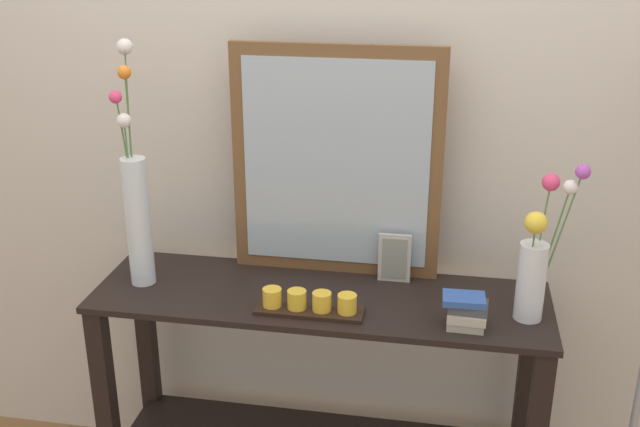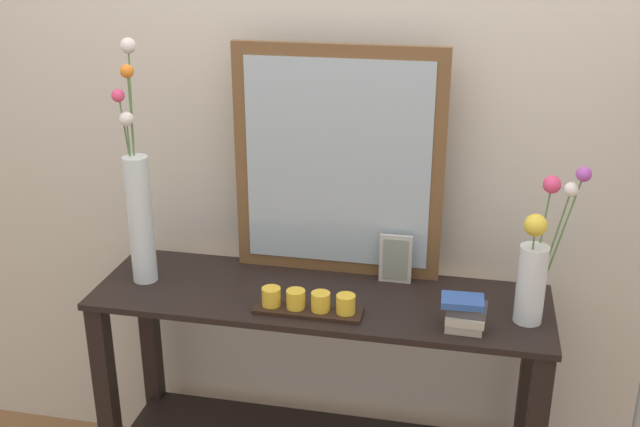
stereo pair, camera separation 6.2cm
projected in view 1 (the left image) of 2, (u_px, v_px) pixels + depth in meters
The scene contains 8 objects.
wall_back at pixel (338, 105), 2.45m from camera, with size 6.40×0.08×2.70m, color beige.
console_table at pixel (320, 382), 2.45m from camera, with size 1.39×0.42×0.84m.
mirror_leaning at pixel (336, 163), 2.36m from camera, with size 0.66×0.03×0.73m.
tall_vase_left at pixel (137, 206), 2.33m from camera, with size 0.11×0.19×0.74m.
vase_right at pixel (536, 262), 2.13m from camera, with size 0.17×0.14×0.46m.
candle_tray at pixel (309, 304), 2.22m from camera, with size 0.32×0.09×0.07m.
picture_frame_small at pixel (394, 258), 2.39m from camera, with size 0.10×0.01×0.16m.
book_stack at pixel (466, 311), 2.13m from camera, with size 0.13×0.09×0.10m.
Camera 1 is at (0.36, -2.05, 1.92)m, focal length 42.77 mm.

